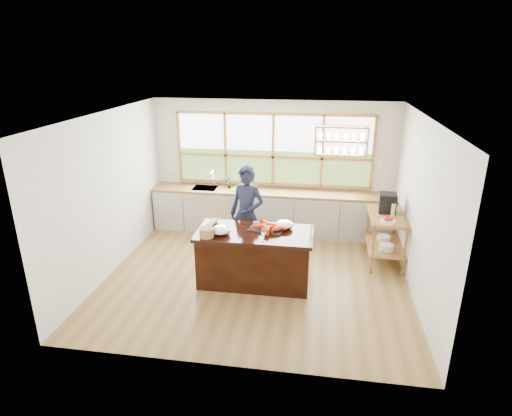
% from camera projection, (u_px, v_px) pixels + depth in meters
% --- Properties ---
extents(ground_plane, '(5.00, 5.00, 0.00)m').
position_uv_depth(ground_plane, '(257.00, 276.00, 7.28)').
color(ground_plane, olive).
extents(room_shell, '(5.02, 4.52, 2.71)m').
position_uv_depth(room_shell, '(263.00, 169.00, 7.15)').
color(room_shell, white).
rests_on(room_shell, ground_plane).
extents(back_counter, '(4.90, 0.63, 0.90)m').
position_uv_depth(back_counter, '(270.00, 211.00, 8.93)').
color(back_counter, beige).
rests_on(back_counter, ground_plane).
extents(right_shelf_unit, '(0.62, 1.10, 0.90)m').
position_uv_depth(right_shelf_unit, '(386.00, 231.00, 7.58)').
color(right_shelf_unit, '#936034').
rests_on(right_shelf_unit, ground_plane).
extents(island, '(1.85, 0.90, 0.90)m').
position_uv_depth(island, '(255.00, 257.00, 6.94)').
color(island, black).
rests_on(island, ground_plane).
extents(cook, '(0.74, 0.59, 1.76)m').
position_uv_depth(cook, '(247.00, 214.00, 7.58)').
color(cook, '#191E34').
rests_on(cook, ground_plane).
extents(potted_plant, '(0.15, 0.12, 0.25)m').
position_uv_depth(potted_plant, '(229.00, 182.00, 8.91)').
color(potted_plant, slate).
rests_on(potted_plant, back_counter).
extents(cutting_board, '(0.44, 0.35, 0.01)m').
position_uv_depth(cutting_board, '(241.00, 189.00, 8.86)').
color(cutting_board, green).
rests_on(cutting_board, back_counter).
extents(espresso_machine, '(0.32, 0.34, 0.34)m').
position_uv_depth(espresso_machine, '(387.00, 203.00, 7.58)').
color(espresso_machine, black).
rests_on(espresso_machine, right_shelf_unit).
extents(wine_bottle, '(0.07, 0.07, 0.26)m').
position_uv_depth(wine_bottle, '(393.00, 212.00, 7.27)').
color(wine_bottle, '#9DB460').
rests_on(wine_bottle, right_shelf_unit).
extents(fruit_bowl, '(0.24, 0.24, 0.11)m').
position_uv_depth(fruit_bowl, '(388.00, 220.00, 7.14)').
color(fruit_bowl, white).
rests_on(fruit_bowl, right_shelf_unit).
extents(slate_board, '(0.62, 0.50, 0.02)m').
position_uv_depth(slate_board, '(267.00, 229.00, 6.89)').
color(slate_board, black).
rests_on(slate_board, island).
extents(lobster_pile, '(0.52, 0.48, 0.08)m').
position_uv_depth(lobster_pile, '(268.00, 227.00, 6.84)').
color(lobster_pile, red).
rests_on(lobster_pile, slate_board).
extents(mixing_bowl_left, '(0.31, 0.31, 0.15)m').
position_uv_depth(mixing_bowl_left, '(221.00, 230.00, 6.68)').
color(mixing_bowl_left, silver).
rests_on(mixing_bowl_left, island).
extents(mixing_bowl_right, '(0.29, 0.29, 0.14)m').
position_uv_depth(mixing_bowl_right, '(284.00, 225.00, 6.90)').
color(mixing_bowl_right, silver).
rests_on(mixing_bowl_right, island).
extents(wine_glass, '(0.08, 0.08, 0.22)m').
position_uv_depth(wine_glass, '(264.00, 232.00, 6.38)').
color(wine_glass, white).
rests_on(wine_glass, island).
extents(wicker_basket, '(0.23, 0.23, 0.14)m').
position_uv_depth(wicker_basket, '(207.00, 233.00, 6.58)').
color(wicker_basket, '#AF8643').
rests_on(wicker_basket, island).
extents(parchment_roll, '(0.13, 0.31, 0.08)m').
position_uv_depth(parchment_roll, '(212.00, 223.00, 7.03)').
color(parchment_roll, white).
rests_on(parchment_roll, island).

